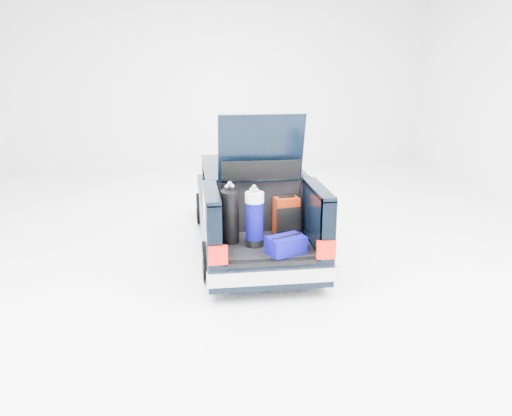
{
  "coord_description": "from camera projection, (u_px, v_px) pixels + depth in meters",
  "views": [
    {
      "loc": [
        -1.15,
        -8.88,
        3.37
      ],
      "look_at": [
        0.0,
        -0.5,
        0.86
      ],
      "focal_mm": 38.0,
      "sensor_mm": 36.0,
      "label": 1
    }
  ],
  "objects": [
    {
      "name": "blue_duffel",
      "position": [
        286.0,
        245.0,
        7.57
      ],
      "size": [
        0.6,
        0.5,
        0.27
      ],
      "rotation": [
        0.0,
        0.0,
        0.38
      ],
      "color": "#07046A",
      "rests_on": "car"
    },
    {
      "name": "black_golf_bag",
      "position": [
        230.0,
        216.0,
        7.87
      ],
      "size": [
        0.31,
        0.39,
        0.92
      ],
      "rotation": [
        0.0,
        0.0,
        -0.18
      ],
      "color": "black",
      "rests_on": "car"
    },
    {
      "name": "blue_golf_bag",
      "position": [
        255.0,
        219.0,
        7.78
      ],
      "size": [
        0.33,
        0.33,
        0.91
      ],
      "rotation": [
        0.0,
        0.0,
        -0.28
      ],
      "color": "black",
      "rests_on": "car"
    },
    {
      "name": "ground",
      "position": [
        252.0,
        247.0,
        9.55
      ],
      "size": [
        14.0,
        14.0,
        0.0
      ],
      "primitive_type": "plane",
      "color": "white",
      "rests_on": "ground"
    },
    {
      "name": "red_suitcase",
      "position": [
        286.0,
        216.0,
        8.31
      ],
      "size": [
        0.4,
        0.28,
        0.61
      ],
      "rotation": [
        0.0,
        0.0,
        0.13
      ],
      "color": "maroon",
      "rests_on": "car"
    },
    {
      "name": "car",
      "position": [
        251.0,
        208.0,
        9.46
      ],
      "size": [
        1.87,
        4.65,
        2.47
      ],
      "color": "black",
      "rests_on": "ground"
    }
  ]
}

